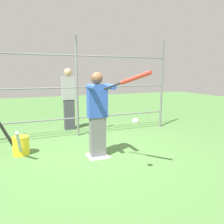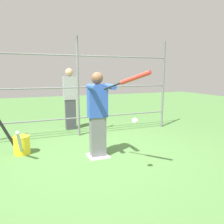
# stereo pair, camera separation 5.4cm
# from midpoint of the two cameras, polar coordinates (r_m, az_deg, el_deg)

# --- Properties ---
(ground_plane) EXTENTS (24.00, 24.00, 0.00)m
(ground_plane) POSITION_cam_midpoint_polar(r_m,az_deg,el_deg) (4.46, -3.31, -11.44)
(ground_plane) COLOR #4C7A3D
(home_plate) EXTENTS (0.40, 0.40, 0.02)m
(home_plate) POSITION_cam_midpoint_polar(r_m,az_deg,el_deg) (4.45, -3.31, -11.32)
(home_plate) COLOR white
(home_plate) RESTS_ON ground
(fence_backstop) EXTENTS (5.26, 0.06, 2.55)m
(fence_backstop) POSITION_cam_midpoint_polar(r_m,az_deg,el_deg) (5.70, -8.61, 6.37)
(fence_backstop) COLOR slate
(fence_backstop) RESTS_ON ground
(batter) EXTENTS (0.43, 0.56, 1.66)m
(batter) POSITION_cam_midpoint_polar(r_m,az_deg,el_deg) (4.20, -3.36, -0.06)
(batter) COLOR slate
(batter) RESTS_ON ground
(baseball_bat_swinging) EXTENTS (0.47, 0.80, 0.33)m
(baseball_bat_swinging) POSITION_cam_midpoint_polar(r_m,az_deg,el_deg) (3.41, 5.47, 8.52)
(baseball_bat_swinging) COLOR black
(softball_in_flight) EXTENTS (0.10, 0.10, 0.10)m
(softball_in_flight) POSITION_cam_midpoint_polar(r_m,az_deg,el_deg) (3.39, 6.49, -2.37)
(softball_in_flight) COLOR white
(bat_bucket) EXTENTS (0.59, 0.75, 0.80)m
(bat_bucket) POSITION_cam_midpoint_polar(r_m,az_deg,el_deg) (4.83, -22.42, -7.78)
(bat_bucket) COLOR yellow
(bat_bucket) RESTS_ON ground
(bystander_behind_fence) EXTENTS (0.37, 0.23, 1.78)m
(bystander_behind_fence) POSITION_cam_midpoint_polar(r_m,az_deg,el_deg) (6.46, -10.67, 3.62)
(bystander_behind_fence) COLOR #3F3F47
(bystander_behind_fence) RESTS_ON ground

